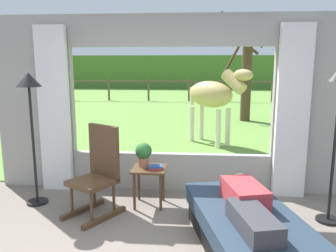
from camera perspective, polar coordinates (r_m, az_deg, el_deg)
The scene contains 15 objects.
back_wall_with_window at distance 4.94m, azimuth 0.45°, elevation 3.25°, with size 5.20×0.12×2.55m.
curtain_panel_left at distance 5.22m, azimuth -18.55°, elevation 2.55°, with size 0.44×0.10×2.40m, color silver.
curtain_panel_right at distance 4.97m, azimuth 20.16°, elevation 2.08°, with size 0.44×0.10×2.40m, color silver.
outdoor_pasture_lawn at distance 15.90m, azimuth 3.44°, elevation 3.81°, with size 36.00×21.68×0.02m, color olive.
distant_hill_ridge at distance 25.63m, azimuth 4.02°, elevation 9.03°, with size 36.00×2.00×2.40m, color #49732D.
recliner_sofa at distance 3.69m, azimuth 12.79°, elevation -16.40°, with size 1.28×1.87×0.42m.
reclining_person at distance 3.52m, azimuth 13.10°, elevation -12.35°, with size 0.47×1.42×0.22m.
rocking_chair at distance 4.34m, azimuth -11.64°, elevation -7.53°, with size 0.75×0.82×1.12m.
side_table at distance 4.53m, azimuth -3.18°, elevation -8.13°, with size 0.44×0.44×0.52m.
potted_plant at distance 4.52m, azimuth -4.12°, elevation -4.53°, with size 0.22×0.22×0.32m.
book_stack at distance 4.43m, azimuth -2.09°, elevation -6.93°, with size 0.19×0.14×0.05m.
floor_lamp_left at distance 4.72m, azimuth -22.17°, elevation 4.21°, with size 0.32×0.32×1.76m.
horse at distance 7.79m, azimuth 7.52°, elevation 5.16°, with size 1.52×1.54×1.73m.
pasture_tree at distance 11.21m, azimuth 12.99°, elevation 9.17°, with size 1.44×1.63×3.45m.
pasture_fence_line at distance 16.73m, azimuth 3.54°, elevation 6.67°, with size 16.10×0.10×1.10m.
Camera 1 is at (0.37, -2.62, 1.88)m, focal length 36.31 mm.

